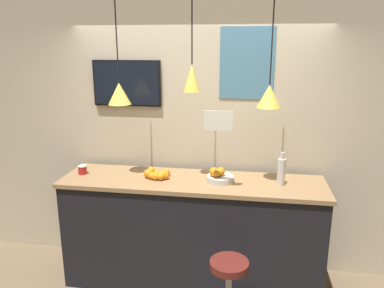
{
  "coord_description": "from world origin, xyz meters",
  "views": [
    {
      "loc": [
        0.52,
        -2.53,
        2.32
      ],
      "look_at": [
        0.0,
        0.75,
        1.43
      ],
      "focal_mm": 35.0,
      "sensor_mm": 36.0,
      "label": 1
    }
  ],
  "objects_px": {
    "juice_bottle": "(281,171)",
    "mounted_tv": "(127,83)",
    "spread_jar": "(82,170)",
    "fruit_bowl": "(219,176)"
  },
  "relations": [
    {
      "from": "juice_bottle",
      "to": "mounted_tv",
      "type": "distance_m",
      "value": 1.74
    },
    {
      "from": "spread_jar",
      "to": "mounted_tv",
      "type": "distance_m",
      "value": 0.97
    },
    {
      "from": "spread_jar",
      "to": "mounted_tv",
      "type": "bearing_deg",
      "value": 45.83
    },
    {
      "from": "mounted_tv",
      "to": "fruit_bowl",
      "type": "bearing_deg",
      "value": -21.37
    },
    {
      "from": "juice_bottle",
      "to": "spread_jar",
      "type": "distance_m",
      "value": 1.91
    },
    {
      "from": "fruit_bowl",
      "to": "juice_bottle",
      "type": "height_order",
      "value": "juice_bottle"
    },
    {
      "from": "fruit_bowl",
      "to": "mounted_tv",
      "type": "xyz_separation_m",
      "value": [
        -0.98,
        0.38,
        0.8
      ]
    },
    {
      "from": "fruit_bowl",
      "to": "juice_bottle",
      "type": "distance_m",
      "value": 0.57
    },
    {
      "from": "fruit_bowl",
      "to": "spread_jar",
      "type": "distance_m",
      "value": 1.34
    },
    {
      "from": "spread_jar",
      "to": "mounted_tv",
      "type": "relative_size",
      "value": 0.12
    }
  ]
}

